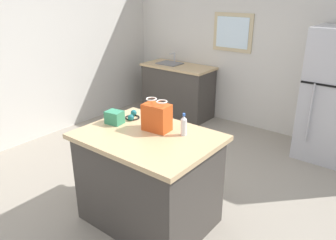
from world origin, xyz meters
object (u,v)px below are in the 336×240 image
object	(u,v)px
kitchen_island	(149,179)
shopping_bag	(157,117)
bottle	(184,126)
ear_defenders	(132,116)
small_box	(115,117)

from	to	relation	value
kitchen_island	shopping_bag	xyz separation A→B (m)	(-0.00, 0.14, 0.59)
kitchen_island	bottle	bearing A→B (deg)	37.05
ear_defenders	small_box	bearing A→B (deg)	-100.38
shopping_bag	bottle	distance (m)	0.27
small_box	bottle	xyz separation A→B (m)	(0.69, 0.19, 0.03)
small_box	ear_defenders	world-z (taller)	small_box
ear_defenders	kitchen_island	bearing A→B (deg)	-28.68
kitchen_island	small_box	bearing A→B (deg)	178.79
shopping_bag	small_box	distance (m)	0.45
shopping_bag	bottle	bearing A→B (deg)	12.89
shopping_bag	small_box	world-z (taller)	shopping_bag
bottle	ear_defenders	bearing A→B (deg)	178.21
kitchen_island	small_box	size ratio (longest dim) A/B	7.79
shopping_bag	ear_defenders	world-z (taller)	shopping_bag
kitchen_island	small_box	xyz separation A→B (m)	(-0.43, 0.01, 0.52)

